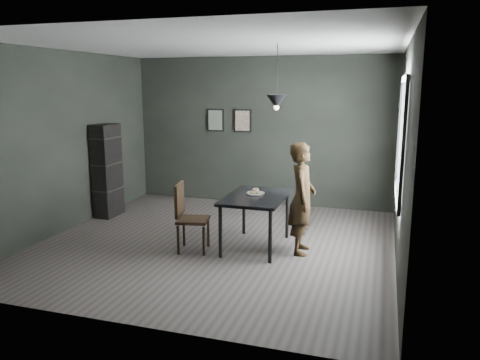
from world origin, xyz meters
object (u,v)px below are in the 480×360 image
(woman, at_px, (302,198))
(shelf_unit, at_px, (107,171))
(cafe_table, at_px, (256,201))
(pendant_lamp, at_px, (277,101))
(wood_chair, at_px, (187,213))
(white_plate, at_px, (256,194))

(woman, distance_m, shelf_unit, 3.67)
(cafe_table, xyz_separation_m, shelf_unit, (-2.92, 0.83, 0.13))
(woman, distance_m, pendant_lamp, 1.35)
(wood_chair, relative_size, pendant_lamp, 1.10)
(cafe_table, distance_m, woman, 0.66)
(white_plate, relative_size, wood_chair, 0.24)
(white_plate, relative_size, woman, 0.15)
(white_plate, bearing_deg, shelf_unit, 165.75)
(cafe_table, distance_m, shelf_unit, 3.04)
(wood_chair, bearing_deg, pendant_lamp, 13.55)
(cafe_table, height_order, woman, woman)
(wood_chair, relative_size, shelf_unit, 0.59)
(white_plate, xyz_separation_m, wood_chair, (-0.84, -0.51, -0.21))
(shelf_unit, bearing_deg, cafe_table, -15.69)
(woman, relative_size, shelf_unit, 0.95)
(cafe_table, xyz_separation_m, wood_chair, (-0.87, -0.41, -0.13))
(woman, relative_size, pendant_lamp, 1.76)
(woman, height_order, shelf_unit, shelf_unit)
(white_plate, bearing_deg, woman, -9.23)
(white_plate, height_order, pendant_lamp, pendant_lamp)
(pendant_lamp, bearing_deg, shelf_unit, 167.06)
(shelf_unit, distance_m, pendant_lamp, 3.48)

